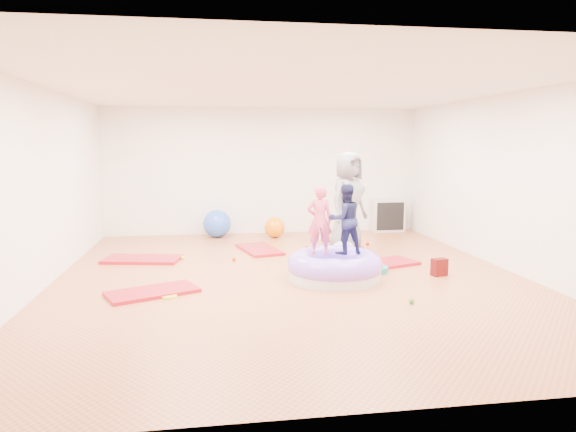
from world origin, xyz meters
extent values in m
cube|color=#C07348|center=(0.00, 0.00, 0.00)|extent=(7.00, 8.00, 0.01)
cube|color=silver|center=(0.00, 0.00, 2.80)|extent=(7.00, 8.00, 0.01)
cube|color=white|center=(0.00, 4.00, 1.40)|extent=(7.00, 0.01, 2.80)
cube|color=white|center=(0.00, -4.00, 1.40)|extent=(7.00, 0.01, 2.80)
cube|color=white|center=(-3.50, 0.00, 1.40)|extent=(0.01, 8.00, 2.80)
cube|color=white|center=(3.50, 0.00, 1.40)|extent=(0.01, 8.00, 2.80)
cube|color=#B80F0E|center=(-1.98, -0.57, 0.02)|extent=(1.32, 1.02, 0.05)
cube|color=#B80F0E|center=(-2.38, 1.49, 0.03)|extent=(1.38, 0.88, 0.05)
cube|color=#B80F0E|center=(-0.29, 2.04, 0.02)|extent=(0.87, 1.30, 0.05)
cube|color=#B80F0E|center=(1.62, 0.57, 0.03)|extent=(1.34, 0.96, 0.05)
cube|color=#B80F0E|center=(1.41, 1.54, 0.02)|extent=(0.56, 1.07, 0.04)
cylinder|color=silver|center=(0.63, -0.19, 0.08)|extent=(1.38, 1.38, 0.16)
torus|color=#8E66F6|center=(0.63, -0.19, 0.22)|extent=(1.42, 1.42, 0.38)
ellipsoid|color=#8E66F6|center=(0.63, -0.19, 0.13)|extent=(0.75, 0.75, 0.34)
imported|color=#DC4664|center=(0.42, -0.07, 0.93)|extent=(0.41, 0.29, 1.04)
imported|color=#191B40|center=(0.81, -0.08, 0.94)|extent=(0.58, 0.49, 1.05)
imported|color=gray|center=(1.31, 1.62, 0.96)|extent=(1.06, 1.01, 1.82)
ellipsoid|color=silver|center=(1.17, 1.35, 0.16)|extent=(0.40, 0.26, 0.23)
sphere|color=tan|center=(1.17, 1.17, 0.19)|extent=(0.19, 0.19, 0.19)
sphere|color=red|center=(1.89, 2.20, 0.03)|extent=(0.07, 0.07, 0.07)
sphere|color=yellow|center=(0.89, 0.41, 0.03)|extent=(0.07, 0.07, 0.07)
sphere|color=yellow|center=(-1.69, 1.48, 0.03)|extent=(0.07, 0.07, 0.07)
sphere|color=yellow|center=(0.83, -0.46, 0.03)|extent=(0.07, 0.07, 0.07)
sphere|color=red|center=(-0.81, 1.21, 0.03)|extent=(0.07, 0.07, 0.07)
sphere|color=#2B8A2C|center=(1.31, -1.51, 0.03)|extent=(0.07, 0.07, 0.07)
sphere|color=blue|center=(0.61, -0.84, 0.03)|extent=(0.07, 0.07, 0.07)
sphere|color=red|center=(0.63, 2.06, 0.03)|extent=(0.07, 0.07, 0.07)
sphere|color=blue|center=(-1.06, 3.58, 0.30)|extent=(0.60, 0.60, 0.60)
sphere|color=orange|center=(0.17, 3.36, 0.22)|extent=(0.45, 0.45, 0.45)
cylinder|color=beige|center=(1.06, 2.62, 0.30)|extent=(0.21, 0.22, 0.57)
cylinder|color=beige|center=(1.06, 3.11, 0.30)|extent=(0.21, 0.22, 0.57)
cylinder|color=beige|center=(1.59, 2.62, 0.30)|extent=(0.21, 0.22, 0.57)
cylinder|color=beige|center=(1.59, 3.11, 0.30)|extent=(0.21, 0.22, 0.57)
cylinder|color=beige|center=(1.32, 2.86, 0.55)|extent=(0.55, 0.03, 0.03)
sphere|color=red|center=(1.05, 2.86, 0.55)|extent=(0.07, 0.07, 0.07)
sphere|color=blue|center=(1.60, 2.86, 0.55)|extent=(0.07, 0.07, 0.07)
cube|color=beige|center=(2.86, 3.80, 0.37)|extent=(0.74, 0.36, 0.74)
cube|color=black|center=(2.86, 3.62, 0.37)|extent=(0.64, 0.02, 0.64)
cube|color=beige|center=(2.86, 3.75, 0.37)|extent=(0.02, 0.25, 0.65)
cube|color=beige|center=(2.86, 3.75, 0.37)|extent=(0.65, 0.25, 0.02)
cylinder|color=teal|center=(1.38, 0.14, 0.04)|extent=(0.38, 0.38, 0.08)
cube|color=#910909|center=(2.27, -0.24, 0.13)|extent=(0.26, 0.20, 0.27)
cylinder|color=yellow|center=(-1.75, -0.79, 0.02)|extent=(0.21, 0.21, 0.03)
camera|label=1|loc=(-1.17, -7.48, 2.01)|focal=32.00mm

